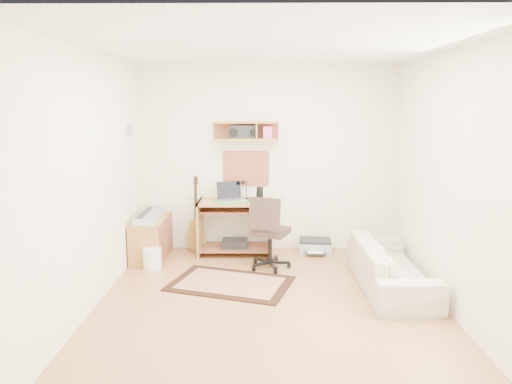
{
  "coord_description": "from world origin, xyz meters",
  "views": [
    {
      "loc": [
        -0.09,
        -4.75,
        2.06
      ],
      "look_at": [
        -0.15,
        1.05,
        1.0
      ],
      "focal_mm": 33.87,
      "sensor_mm": 36.0,
      "label": 1
    }
  ],
  "objects_px": {
    "cabinet": "(151,238)",
    "sofa": "(390,258)",
    "printer": "(315,246)",
    "task_chair": "(270,231)",
    "desk": "(235,228)"
  },
  "relations": [
    {
      "from": "printer",
      "to": "sofa",
      "type": "bearing_deg",
      "value": -57.39
    },
    {
      "from": "task_chair",
      "to": "printer",
      "type": "height_order",
      "value": "task_chair"
    },
    {
      "from": "desk",
      "to": "task_chair",
      "type": "height_order",
      "value": "task_chair"
    },
    {
      "from": "printer",
      "to": "task_chair",
      "type": "bearing_deg",
      "value": -129.28
    },
    {
      "from": "sofa",
      "to": "desk",
      "type": "bearing_deg",
      "value": 56.19
    },
    {
      "from": "cabinet",
      "to": "task_chair",
      "type": "bearing_deg",
      "value": -14.15
    },
    {
      "from": "printer",
      "to": "sofa",
      "type": "xyz_separation_m",
      "value": [
        0.7,
        -1.32,
        0.26
      ]
    },
    {
      "from": "desk",
      "to": "task_chair",
      "type": "relative_size",
      "value": 1.05
    },
    {
      "from": "printer",
      "to": "sofa",
      "type": "height_order",
      "value": "sofa"
    },
    {
      "from": "cabinet",
      "to": "sofa",
      "type": "bearing_deg",
      "value": -19.54
    },
    {
      "from": "task_chair",
      "to": "printer",
      "type": "distance_m",
      "value": 1.01
    },
    {
      "from": "desk",
      "to": "printer",
      "type": "xyz_separation_m",
      "value": [
        1.13,
        0.09,
        -0.29
      ]
    },
    {
      "from": "task_chair",
      "to": "sofa",
      "type": "relative_size",
      "value": 0.55
    },
    {
      "from": "cabinet",
      "to": "sofa",
      "type": "relative_size",
      "value": 0.52
    },
    {
      "from": "cabinet",
      "to": "sofa",
      "type": "height_order",
      "value": "sofa"
    }
  ]
}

